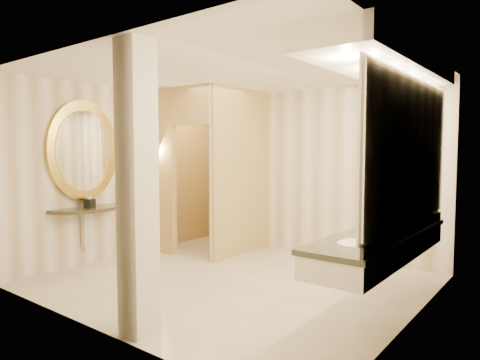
% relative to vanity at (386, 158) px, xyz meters
% --- Properties ---
extents(floor, '(4.50, 4.50, 0.00)m').
position_rel_vanity_xyz_m(floor, '(-1.98, -0.01, -1.63)').
color(floor, silver).
rests_on(floor, ground).
extents(ceiling, '(4.50, 4.50, 0.00)m').
position_rel_vanity_xyz_m(ceiling, '(-1.98, -0.01, 1.07)').
color(ceiling, white).
rests_on(ceiling, wall_back).
extents(wall_back, '(4.50, 0.02, 2.70)m').
position_rel_vanity_xyz_m(wall_back, '(-1.98, 1.99, -0.28)').
color(wall_back, white).
rests_on(wall_back, floor).
extents(wall_front, '(4.50, 0.02, 2.70)m').
position_rel_vanity_xyz_m(wall_front, '(-1.98, -2.01, -0.28)').
color(wall_front, white).
rests_on(wall_front, floor).
extents(wall_left, '(0.02, 4.00, 2.70)m').
position_rel_vanity_xyz_m(wall_left, '(-4.23, -0.01, -0.28)').
color(wall_left, white).
rests_on(wall_left, floor).
extents(wall_right, '(0.02, 4.00, 2.70)m').
position_rel_vanity_xyz_m(wall_right, '(0.27, -0.01, -0.28)').
color(wall_right, white).
rests_on(wall_right, floor).
extents(toilet_closet, '(1.50, 1.55, 2.70)m').
position_rel_vanity_xyz_m(toilet_closet, '(-3.09, 0.97, -0.24)').
color(toilet_closet, tan).
rests_on(toilet_closet, floor).
extents(wall_sconce, '(0.14, 0.14, 0.42)m').
position_rel_vanity_xyz_m(wall_sconce, '(-3.90, 0.42, 0.10)').
color(wall_sconce, '#B6873A').
rests_on(wall_sconce, toilet_closet).
extents(vanity, '(0.75, 2.64, 2.09)m').
position_rel_vanity_xyz_m(vanity, '(0.00, 0.00, 0.00)').
color(vanity, silver).
rests_on(vanity, floor).
extents(console_shelf, '(1.13, 1.13, 2.02)m').
position_rel_vanity_xyz_m(console_shelf, '(-4.19, -0.75, -0.28)').
color(console_shelf, black).
rests_on(console_shelf, floor).
extents(pillar, '(0.28, 0.28, 2.70)m').
position_rel_vanity_xyz_m(pillar, '(-1.64, -1.81, -0.28)').
color(pillar, silver).
rests_on(pillar, floor).
extents(tissue_box, '(0.15, 0.15, 0.13)m').
position_rel_vanity_xyz_m(tissue_box, '(-4.04, -0.76, -0.69)').
color(tissue_box, black).
rests_on(tissue_box, console_shelf).
extents(toilet, '(0.60, 0.81, 0.73)m').
position_rel_vanity_xyz_m(toilet, '(-3.16, 1.41, -1.26)').
color(toilet, white).
rests_on(toilet, floor).
extents(soap_bottle_a, '(0.08, 0.08, 0.14)m').
position_rel_vanity_xyz_m(soap_bottle_a, '(-0.05, 0.37, -0.68)').
color(soap_bottle_a, beige).
rests_on(soap_bottle_a, vanity).
extents(soap_bottle_b, '(0.10, 0.10, 0.11)m').
position_rel_vanity_xyz_m(soap_bottle_b, '(-0.00, 0.15, -0.70)').
color(soap_bottle_b, silver).
rests_on(soap_bottle_b, vanity).
extents(soap_bottle_c, '(0.11, 0.11, 0.22)m').
position_rel_vanity_xyz_m(soap_bottle_c, '(-0.15, -0.14, -0.64)').
color(soap_bottle_c, '#C6B28C').
rests_on(soap_bottle_c, vanity).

